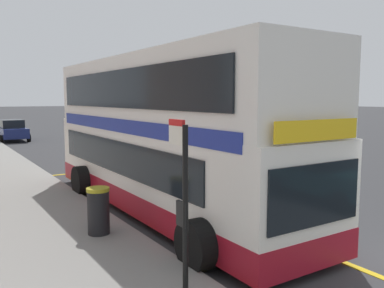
# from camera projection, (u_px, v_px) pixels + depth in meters

# --- Properties ---
(ground_plane) EXTENTS (260.00, 260.00, 0.00)m
(ground_plane) POSITION_uv_depth(u_px,v_px,m) (46.00, 137.00, 34.23)
(ground_plane) COLOR #333335
(double_decker_bus) EXTENTS (3.26, 11.15, 4.40)m
(double_decker_bus) POSITION_uv_depth(u_px,v_px,m) (162.00, 140.00, 11.54)
(double_decker_bus) COLOR white
(double_decker_bus) RESTS_ON ground
(bus_bay_markings) EXTENTS (2.88, 14.50, 0.01)m
(bus_bay_markings) POSITION_uv_depth(u_px,v_px,m) (159.00, 211.00, 11.71)
(bus_bay_markings) COLOR gold
(bus_bay_markings) RESTS_ON ground
(bus_stop_sign) EXTENTS (0.09, 0.51, 2.79)m
(bus_stop_sign) POSITION_uv_depth(u_px,v_px,m) (183.00, 194.00, 6.31)
(bus_stop_sign) COLOR black
(bus_stop_sign) RESTS_ON pavement_near
(parked_car_navy_distant) EXTENTS (2.09, 4.20, 1.62)m
(parked_car_navy_distant) POSITION_uv_depth(u_px,v_px,m) (12.00, 130.00, 30.70)
(parked_car_navy_distant) COLOR navy
(parked_car_navy_distant) RESTS_ON ground
(litter_bin) EXTENTS (0.53, 0.53, 1.08)m
(litter_bin) POSITION_uv_depth(u_px,v_px,m) (98.00, 211.00, 9.28)
(litter_bin) COLOR black
(litter_bin) RESTS_ON pavement_near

